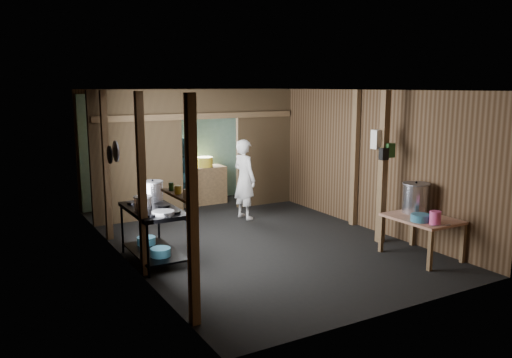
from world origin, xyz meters
TOP-DOWN VIEW (x-y plane):
  - floor at (0.00, 0.00)m, footprint 4.50×7.00m
  - ceiling at (0.00, 0.00)m, footprint 4.50×7.00m
  - wall_back at (0.00, 3.50)m, footprint 4.50×0.00m
  - wall_front at (0.00, -3.50)m, footprint 4.50×0.00m
  - wall_left at (-2.25, 0.00)m, footprint 0.00×7.00m
  - wall_right at (2.25, 0.00)m, footprint 0.00×7.00m
  - partition_left at (-1.32, 2.20)m, footprint 1.85×0.10m
  - partition_right at (1.57, 2.20)m, footprint 1.35×0.10m
  - partition_header at (0.25, 2.20)m, footprint 1.30×0.10m
  - turquoise_panel at (0.00, 3.44)m, footprint 4.40×0.06m
  - back_counter at (0.30, 2.95)m, footprint 1.20×0.50m
  - wall_clock at (0.25, 3.40)m, footprint 0.20×0.03m
  - post_left_a at (-2.18, -2.60)m, footprint 0.10×0.12m
  - post_left_b at (-2.18, -0.80)m, footprint 0.10×0.12m
  - post_left_c at (-2.18, 1.20)m, footprint 0.10×0.12m
  - post_right at (2.18, -0.20)m, footprint 0.10×0.12m
  - post_free at (1.85, -1.30)m, footprint 0.12×0.12m
  - cross_beam at (0.00, 2.15)m, footprint 4.40×0.12m
  - pan_lid_big at (-2.21, 0.40)m, footprint 0.03×0.34m
  - pan_lid_small at (-2.21, 0.80)m, footprint 0.03×0.30m
  - wall_shelf at (-2.15, -2.10)m, footprint 0.14×0.80m
  - jar_white at (-2.15, -2.35)m, footprint 0.07×0.07m
  - jar_yellow at (-2.15, -2.10)m, footprint 0.08×0.08m
  - jar_green at (-2.15, -1.88)m, footprint 0.06×0.06m
  - bag_white at (1.80, -1.22)m, footprint 0.22×0.15m
  - bag_green at (1.92, -1.36)m, footprint 0.16×0.12m
  - bag_black at (1.78, -1.38)m, footprint 0.14×0.10m
  - gas_range at (-1.88, -0.33)m, footprint 0.73×1.42m
  - prep_table at (1.83, -2.23)m, footprint 0.79×1.09m
  - stove_pot_large at (-1.71, 0.16)m, footprint 0.37×0.37m
  - stove_pot_med at (-2.05, -0.39)m, footprint 0.29×0.29m
  - frying_pan at (-1.88, -0.79)m, footprint 0.37×0.57m
  - blue_tub_front at (-1.88, -0.61)m, footprint 0.30×0.30m
  - blue_tub_back at (-1.88, 0.06)m, footprint 0.30×0.30m
  - stock_pot at (1.98, -1.94)m, footprint 0.44×0.44m
  - wash_basin at (1.63, -2.38)m, footprint 0.31×0.31m
  - pink_bucket at (1.68, -2.61)m, footprint 0.22×0.22m
  - knife at (1.70, -2.71)m, footprint 0.29×0.14m
  - yellow_tub at (0.44, 2.95)m, footprint 0.40×0.40m
  - cook at (0.59, 1.29)m, footprint 0.48×0.64m
  - worker_back at (-0.19, 2.80)m, footprint 0.81×0.67m

SIDE VIEW (x-z plane):
  - floor at x=0.00m, z-range 0.00..0.00m
  - blue_tub_back at x=-1.88m, z-range 0.16..0.28m
  - blue_tub_front at x=-1.88m, z-range 0.16..0.29m
  - prep_table at x=1.83m, z-range 0.00..0.64m
  - gas_range at x=-1.88m, z-range 0.00..0.84m
  - back_counter at x=0.30m, z-range 0.00..0.85m
  - knife at x=1.70m, z-range 0.65..0.65m
  - wash_basin at x=1.63m, z-range 0.64..0.75m
  - pink_bucket at x=1.68m, z-range 0.64..0.84m
  - worker_back at x=-0.19m, z-range 0.00..1.55m
  - cook at x=0.59m, z-range 0.00..1.62m
  - frying_pan at x=-1.88m, z-range 0.83..0.90m
  - stock_pot at x=1.98m, z-range 0.62..1.13m
  - stove_pot_med at x=-2.05m, z-range 0.82..1.06m
  - yellow_tub at x=0.44m, z-range 0.85..1.07m
  - stove_pot_large at x=-1.71m, z-range 0.82..1.16m
  - turquoise_panel at x=0.00m, z-range 0.00..2.50m
  - wall_back at x=0.00m, z-range 0.00..2.60m
  - wall_front at x=0.00m, z-range 0.00..2.60m
  - wall_left at x=-2.25m, z-range 0.00..2.60m
  - wall_right at x=2.25m, z-range 0.00..2.60m
  - partition_left at x=-1.32m, z-range 0.00..2.60m
  - partition_right at x=1.57m, z-range 0.00..2.60m
  - post_left_a at x=-2.18m, z-range 0.00..2.60m
  - post_left_b at x=-2.18m, z-range 0.00..2.60m
  - post_left_c at x=-2.18m, z-range 0.00..2.60m
  - post_right at x=2.18m, z-range 0.00..2.60m
  - post_free at x=1.85m, z-range 0.00..2.60m
  - wall_shelf at x=-2.15m, z-range 1.39..1.41m
  - jar_white at x=-2.15m, z-range 1.42..1.52m
  - jar_yellow at x=-2.15m, z-range 1.42..1.52m
  - jar_green at x=-2.15m, z-range 1.42..1.52m
  - pan_lid_small at x=-2.21m, z-range 1.40..1.70m
  - bag_black at x=1.78m, z-range 1.45..1.65m
  - bag_green at x=1.92m, z-range 1.48..1.72m
  - pan_lid_big at x=-2.21m, z-range 1.48..1.82m
  - bag_white at x=1.80m, z-range 1.62..1.94m
  - wall_clock at x=0.25m, z-range 1.80..2.00m
  - cross_beam at x=0.00m, z-range 1.99..2.11m
  - partition_header at x=0.25m, z-range 2.00..2.60m
  - ceiling at x=0.00m, z-range 2.60..2.60m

